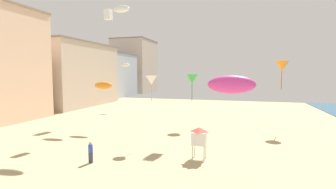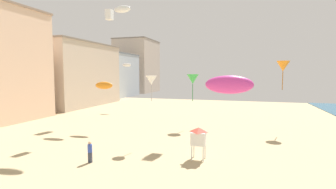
{
  "view_description": "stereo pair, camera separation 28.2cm",
  "coord_description": "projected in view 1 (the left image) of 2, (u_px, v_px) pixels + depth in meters",
  "views": [
    {
      "loc": [
        9.41,
        -3.59,
        6.72
      ],
      "look_at": [
        2.53,
        19.89,
        4.67
      ],
      "focal_mm": 26.66,
      "sensor_mm": 36.0,
      "label": 1
    },
    {
      "loc": [
        9.68,
        -3.51,
        6.72
      ],
      "look_at": [
        2.53,
        19.89,
        4.67
      ],
      "focal_mm": 26.66,
      "sensor_mm": 36.0,
      "label": 2
    }
  ],
  "objects": [
    {
      "name": "boardwalk_hotel_far",
      "position": [
        109.0,
        75.0,
        73.39
      ],
      "size": [
        12.01,
        14.66,
        12.56
      ],
      "color": "#ADB7C1",
      "rests_on": "ground"
    },
    {
      "name": "kite_orange_delta",
      "position": [
        282.0,
        66.0,
        28.85
      ],
      "size": [
        1.47,
        1.47,
        3.35
      ],
      "color": "orange"
    },
    {
      "name": "boardwalk_hotel_distant",
      "position": [
        135.0,
        66.0,
        91.19
      ],
      "size": [
        12.38,
        16.01,
        18.88
      ],
      "color": "#C6B29E",
      "rests_on": "ground"
    },
    {
      "name": "kite_white_parafoil_2",
      "position": [
        121.0,
        9.0,
        33.62
      ],
      "size": [
        2.44,
        0.68,
        0.95
      ],
      "color": "white"
    },
    {
      "name": "lifeguard_stand",
      "position": [
        199.0,
        136.0,
        19.45
      ],
      "size": [
        1.1,
        1.1,
        2.55
      ],
      "rotation": [
        0.0,
        0.0,
        -0.11
      ],
      "color": "white",
      "rests_on": "ground"
    },
    {
      "name": "kite_white_box",
      "position": [
        108.0,
        15.0,
        36.07
      ],
      "size": [
        0.92,
        0.92,
        1.45
      ],
      "color": "white"
    },
    {
      "name": "boardwalk_hotel_mid",
      "position": [
        60.0,
        74.0,
        53.65
      ],
      "size": [
        17.21,
        20.02,
        13.15
      ],
      "color": "#C6B29E",
      "rests_on": "ground"
    },
    {
      "name": "kite_green_delta",
      "position": [
        192.0,
        79.0,
        30.99
      ],
      "size": [
        1.47,
        1.47,
        3.34
      ],
      "color": "green"
    },
    {
      "name": "kite_flyer",
      "position": [
        91.0,
        151.0,
        18.73
      ],
      "size": [
        0.34,
        0.34,
        1.64
      ],
      "rotation": [
        0.0,
        0.0,
        2.11
      ],
      "color": "#383D4C",
      "rests_on": "ground"
    },
    {
      "name": "kite_orange_parafoil",
      "position": [
        103.0,
        85.0,
        29.29
      ],
      "size": [
        2.25,
        0.62,
        0.87
      ],
      "color": "orange"
    },
    {
      "name": "kite_magenta_parafoil",
      "position": [
        231.0,
        85.0,
        13.28
      ],
      "size": [
        2.52,
        0.7,
        0.98
      ],
      "color": "#DB3D9E"
    },
    {
      "name": "kite_white_parafoil",
      "position": [
        125.0,
        65.0,
        45.45
      ],
      "size": [
        1.65,
        0.46,
        0.64
      ],
      "color": "white"
    },
    {
      "name": "kite_white_delta",
      "position": [
        151.0,
        80.0,
        23.23
      ],
      "size": [
        1.05,
        1.05,
        2.39
      ],
      "color": "white"
    }
  ]
}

